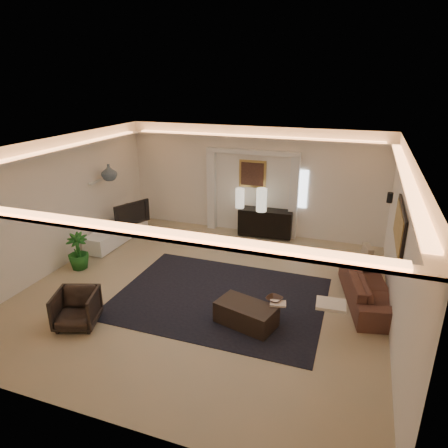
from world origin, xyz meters
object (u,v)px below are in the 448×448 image
(sofa, at_px, (370,288))
(coffee_table, at_px, (246,314))
(console, at_px, (265,222))
(armchair, at_px, (76,309))

(sofa, xyz_separation_m, coffee_table, (-2.02, -1.48, -0.10))
(console, distance_m, coffee_table, 4.19)
(coffee_table, distance_m, armchair, 2.94)
(sofa, xyz_separation_m, armchair, (-4.79, -2.47, 0.02))
(console, xyz_separation_m, coffee_table, (0.67, -4.13, -0.20))
(console, xyz_separation_m, armchair, (-2.10, -5.12, -0.08))
(coffee_table, bearing_deg, console, 114.64)
(sofa, height_order, armchair, armchair)
(console, height_order, sofa, console)
(coffee_table, height_order, armchair, armchair)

